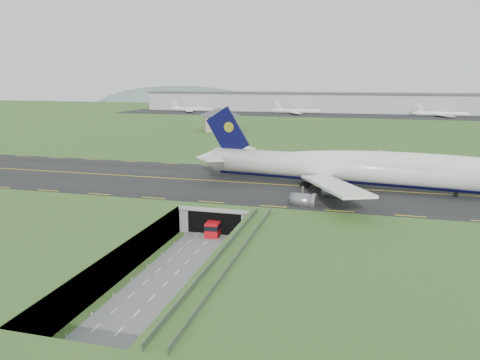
# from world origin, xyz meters

# --- Properties ---
(ground) EXTENTS (900.00, 900.00, 0.00)m
(ground) POSITION_xyz_m (0.00, 0.00, 0.00)
(ground) COLOR #365C24
(ground) RESTS_ON ground
(airfield_deck) EXTENTS (800.00, 800.00, 6.00)m
(airfield_deck) POSITION_xyz_m (0.00, 0.00, 3.00)
(airfield_deck) COLOR gray
(airfield_deck) RESTS_ON ground
(trench_road) EXTENTS (12.00, 75.00, 0.20)m
(trench_road) POSITION_xyz_m (0.00, -7.50, 0.10)
(trench_road) COLOR slate
(trench_road) RESTS_ON ground
(taxiway) EXTENTS (800.00, 44.00, 0.18)m
(taxiway) POSITION_xyz_m (0.00, 33.00, 6.09)
(taxiway) COLOR black
(taxiway) RESTS_ON airfield_deck
(tunnel_portal) EXTENTS (17.00, 22.30, 6.00)m
(tunnel_portal) POSITION_xyz_m (0.00, 16.71, 3.33)
(tunnel_portal) COLOR gray
(tunnel_portal) RESTS_ON ground
(guideway) EXTENTS (3.00, 53.00, 7.05)m
(guideway) POSITION_xyz_m (11.00, -19.11, 5.32)
(guideway) COLOR #A8A8A3
(guideway) RESTS_ON ground
(jumbo_jet) EXTENTS (95.44, 60.86, 20.29)m
(jumbo_jet) POSITION_xyz_m (31.18, 33.28, 11.46)
(jumbo_jet) COLOR silver
(jumbo_jet) RESTS_ON ground
(shuttle_tram) EXTENTS (3.36, 7.90, 3.15)m
(shuttle_tram) POSITION_xyz_m (0.03, 8.63, 1.73)
(shuttle_tram) COLOR red
(shuttle_tram) RESTS_ON ground
(service_building) EXTENTS (28.59, 28.59, 12.02)m
(service_building) POSITION_xyz_m (-43.10, 149.41, 13.12)
(service_building) COLOR tan
(service_building) RESTS_ON ground
(cargo_terminal) EXTENTS (320.00, 67.00, 15.60)m
(cargo_terminal) POSITION_xyz_m (-0.14, 299.41, 13.96)
(cargo_terminal) COLOR #B2B2B2
(cargo_terminal) RESTS_ON ground
(distant_hills) EXTENTS (700.00, 91.00, 60.00)m
(distant_hills) POSITION_xyz_m (64.38, 430.00, -4.00)
(distant_hills) COLOR slate
(distant_hills) RESTS_ON ground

